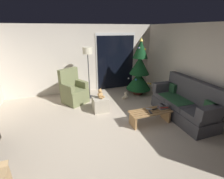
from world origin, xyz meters
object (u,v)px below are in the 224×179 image
coffee_table (150,115)px  teddy_bear_honey (100,94)px  remote_black (155,109)px  book_stack (163,106)px  armchair (74,91)px  remote_silver (149,109)px  christmas_tree (139,71)px  cell_phone (163,105)px  floor_lamp (88,56)px  couch (185,104)px  ottoman (100,104)px  teddy_bear_cream_by_tree (125,96)px  remote_graphite (150,112)px

coffee_table → teddy_bear_honey: 1.53m
remote_black → book_stack: bearing=-98.5°
coffee_table → armchair: 2.62m
remote_silver → christmas_tree: 2.01m
cell_phone → floor_lamp: bearing=118.1°
cell_phone → floor_lamp: 2.84m
couch → christmas_tree: (-0.41, 1.94, 0.51)m
armchair → ottoman: size_ratio=2.57×
armchair → christmas_tree: bearing=-1.1°
book_stack → teddy_bear_cream_by_tree: book_stack is taller
couch → teddy_bear_honey: bearing=152.5°
remote_black → armchair: 2.71m
book_stack → cell_phone: 0.06m
coffee_table → remote_silver: remote_silver is taller
remote_graphite → book_stack: 0.45m
remote_black → coffee_table: bearing=89.9°
book_stack → christmas_tree: christmas_tree is taller
couch → remote_black: size_ratio=12.47×
coffee_table → cell_phone: cell_phone is taller
couch → christmas_tree: size_ratio=0.94×
remote_graphite → teddy_bear_honey: size_ratio=0.55×
coffee_table → book_stack: bearing=3.3°
cell_phone → armchair: (-2.12, 1.93, -0.07)m
remote_silver → cell_phone: (0.37, -0.07, 0.10)m
book_stack → floor_lamp: bearing=125.8°
couch → coffee_table: couch is taller
christmas_tree → teddy_bear_honey: 1.93m
remote_silver → armchair: 2.56m
armchair → ottoman: armchair is taller
armchair → coffee_table: bearing=-48.3°
coffee_table → teddy_bear_cream_by_tree: 1.63m
coffee_table → remote_black: (0.15, 0.02, 0.13)m
coffee_table → book_stack: 0.43m
christmas_tree → ottoman: 2.02m
coffee_table → armchair: size_ratio=0.97×
remote_silver → floor_lamp: floor_lamp is taller
book_stack → cell_phone: cell_phone is taller
remote_black → floor_lamp: 2.77m
couch → armchair: (-2.80, 1.98, 0.00)m
book_stack → christmas_tree: 1.97m
remote_silver → book_stack: bearing=114.1°
teddy_bear_honey → christmas_tree: bearing=26.2°
floor_lamp → couch: bearing=-44.7°
book_stack → teddy_bear_cream_by_tree: 1.68m
coffee_table → remote_silver: 0.16m
couch → remote_graphite: couch is taller
remote_silver → ottoman: (-1.06, 1.00, -0.16)m
armchair → remote_black: bearing=-45.7°
armchair → teddy_bear_honey: bearing=-51.8°
book_stack → christmas_tree: (0.26, 1.89, 0.50)m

